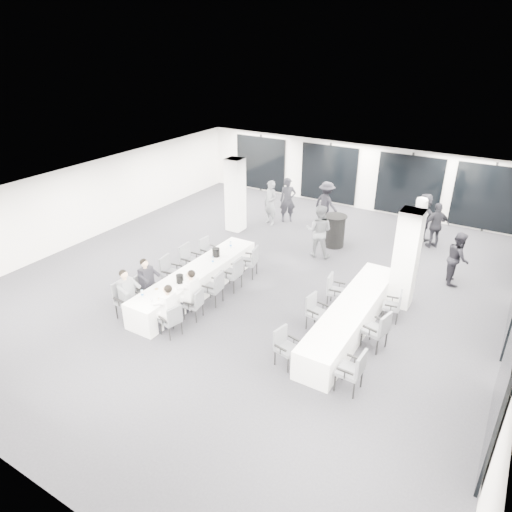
{
  "coord_description": "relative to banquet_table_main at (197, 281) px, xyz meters",
  "views": [
    {
      "loc": [
        6.45,
        -10.58,
        6.87
      ],
      "look_at": [
        0.17,
        -0.2,
        0.98
      ],
      "focal_mm": 32.0,
      "sensor_mm": 36.0,
      "label": 1
    }
  ],
  "objects": [
    {
      "name": "standing_guest_d",
      "position": [
        5.26,
        6.91,
        0.57
      ],
      "size": [
        1.24,
        1.2,
        1.88
      ],
      "primitive_type": "imported",
      "rotation": [
        0.0,
        0.0,
        3.86
      ],
      "color": "black",
      "rests_on": "floor"
    },
    {
      "name": "standing_guest_f",
      "position": [
        4.7,
        7.43,
        0.62
      ],
      "size": [
        1.93,
        1.54,
        1.99
      ],
      "primitive_type": "imported",
      "rotation": [
        0.0,
        0.0,
        2.6
      ],
      "color": "black",
      "rests_on": "floor"
    },
    {
      "name": "column_right",
      "position": [
        5.29,
        2.45,
        1.02
      ],
      "size": [
        0.6,
        0.6,
        2.8
      ],
      "primitive_type": "cube",
      "color": "white",
      "rests_on": "floor"
    },
    {
      "name": "chair_side_right_near",
      "position": [
        5.39,
        -1.62,
        0.21
      ],
      "size": [
        0.53,
        0.59,
        1.02
      ],
      "rotation": [
        0.0,
        0.0,
        1.53
      ],
      "color": "#4E5155",
      "rests_on": "floor"
    },
    {
      "name": "standing_guest_c",
      "position": [
        1.05,
        6.99,
        0.61
      ],
      "size": [
        1.42,
        1.05,
        1.96
      ],
      "primitive_type": "imported",
      "rotation": [
        0.0,
        0.0,
        2.79
      ],
      "color": "black",
      "rests_on": "floor"
    },
    {
      "name": "chair_main_left_second",
      "position": [
        -0.83,
        -1.29,
        0.16
      ],
      "size": [
        0.52,
        0.56,
        0.93
      ],
      "rotation": [
        0.0,
        0.0,
        -1.47
      ],
      "color": "#4E5155",
      "rests_on": "floor"
    },
    {
      "name": "standing_guest_b",
      "position": [
        2.02,
        4.11,
        0.66
      ],
      "size": [
        1.09,
        0.77,
        2.08
      ],
      "primitive_type": "imported",
      "rotation": [
        0.0,
        0.0,
        3.31
      ],
      "color": "slate",
      "rests_on": "floor"
    },
    {
      "name": "ice_bucket_far",
      "position": [
        -0.02,
        1.01,
        0.51
      ],
      "size": [
        0.23,
        0.23,
        0.26
      ],
      "primitive_type": "cylinder",
      "color": "black",
      "rests_on": "banquet_table_main"
    },
    {
      "name": "plate_b",
      "position": [
        0.23,
        -1.79,
        0.39
      ],
      "size": [
        0.21,
        0.21,
        0.03
      ],
      "color": "white",
      "rests_on": "banquet_table_main"
    },
    {
      "name": "standing_guest_g",
      "position": [
        -0.83,
        5.83,
        0.63
      ],
      "size": [
        0.89,
        0.81,
        2.02
      ],
      "primitive_type": "imported",
      "rotation": [
        0.0,
        0.0,
        -0.35
      ],
      "color": "slate",
      "rests_on": "floor"
    },
    {
      "name": "chair_main_right_far",
      "position": [
        0.84,
        1.65,
        0.2
      ],
      "size": [
        0.61,
        0.64,
        1.01
      ],
      "rotation": [
        0.0,
        0.0,
        1.8
      ],
      "color": "#4E5155",
      "rests_on": "floor"
    },
    {
      "name": "seated_guest_d",
      "position": [
        0.67,
        -1.14,
        0.44
      ],
      "size": [
        0.5,
        0.38,
        1.44
      ],
      "rotation": [
        0.0,
        0.0,
        1.57
      ],
      "color": "white",
      "rests_on": "floor"
    },
    {
      "name": "water_bottle_b",
      "position": [
        0.18,
        0.57,
        0.48
      ],
      "size": [
        0.06,
        0.06,
        0.2
      ],
      "primitive_type": "cylinder",
      "color": "silver",
      "rests_on": "banquet_table_main"
    },
    {
      "name": "chair_side_right_far",
      "position": [
        5.37,
        1.5,
        0.12
      ],
      "size": [
        0.51,
        0.54,
        0.87
      ],
      "rotation": [
        0.0,
        0.0,
        1.75
      ],
      "color": "#4E5155",
      "rests_on": "floor"
    },
    {
      "name": "chair_main_right_near",
      "position": [
        0.83,
        -2.06,
        0.13
      ],
      "size": [
        0.54,
        0.57,
        0.89
      ],
      "rotation": [
        0.0,
        0.0,
        1.33
      ],
      "color": "#4E5155",
      "rests_on": "floor"
    },
    {
      "name": "standing_guest_a",
      "position": [
        -0.4,
        6.47,
        0.64
      ],
      "size": [
        0.95,
        0.92,
        2.03
      ],
      "primitive_type": "imported",
      "rotation": [
        0.0,
        0.0,
        0.64
      ],
      "color": "black",
      "rests_on": "floor"
    },
    {
      "name": "plate_a",
      "position": [
        -0.2,
        -1.47,
        0.39
      ],
      "size": [
        0.18,
        0.18,
        0.03
      ],
      "color": "white",
      "rests_on": "banquet_table_main"
    },
    {
      "name": "wine_glass",
      "position": [
        0.23,
        -2.11,
        0.52
      ],
      "size": [
        0.07,
        0.07,
        0.19
      ],
      "color": "silver",
      "rests_on": "banquet_table_main"
    },
    {
      "name": "plate_c",
      "position": [
        0.02,
        -0.38,
        0.39
      ],
      "size": [
        0.2,
        0.2,
        0.03
      ],
      "color": "white",
      "rests_on": "banquet_table_main"
    },
    {
      "name": "banquet_table_side",
      "position": [
        4.55,
        0.51,
        0.0
      ],
      "size": [
        0.9,
        5.0,
        0.75
      ],
      "primitive_type": "cube",
      "color": "white",
      "rests_on": "floor"
    },
    {
      "name": "chair_side_left_mid",
      "position": [
        3.72,
        0.12,
        0.16
      ],
      "size": [
        0.54,
        0.58,
        0.94
      ],
      "rotation": [
        0.0,
        0.0,
        -1.71
      ],
      "color": "#4E5155",
      "rests_on": "floor"
    },
    {
      "name": "banquet_table_main",
      "position": [
        0.0,
        0.0,
        0.0
      ],
      "size": [
        0.9,
        5.0,
        0.75
      ],
      "primitive_type": "cube",
      "color": "white",
      "rests_on": "floor"
    },
    {
      "name": "chair_main_left_fourth",
      "position": [
        -0.84,
        0.69,
        0.22
      ],
      "size": [
        0.55,
        0.61,
        1.04
      ],
      "rotation": [
        0.0,
        0.0,
        -1.52
      ],
      "color": "#4E5155",
      "rests_on": "floor"
    },
    {
      "name": "chair_side_right_mid",
      "position": [
        5.39,
        0.08,
        0.21
      ],
      "size": [
        0.62,
        0.65,
        1.02
      ],
      "rotation": [
        0.0,
        0.0,
        1.35
      ],
      "color": "#4E5155",
      "rests_on": "floor"
    },
    {
      "name": "seated_guest_c",
      "position": [
        0.67,
        -2.04,
        0.44
      ],
      "size": [
        0.5,
        0.38,
        1.44
      ],
      "rotation": [
        0.0,
        0.0,
        1.57
      ],
      "color": "white",
      "rests_on": "floor"
    },
    {
      "name": "seated_guest_b",
      "position": [
        -0.67,
        -1.28,
        0.44
      ],
      "size": [
        0.5,
        0.38,
        1.44
      ],
      "rotation": [
        0.0,
        0.0,
        -1.57
      ],
      "color": "black",
      "rests_on": "floor"
    },
    {
      "name": "chair_side_left_far",
      "position": [
        3.72,
        1.39,
        0.16
      ],
      "size": [
        0.53,
        0.57,
        0.94
      ],
      "rotation": [
        0.0,
        0.0,
        -1.45
      ],
      "color": "#4E5155",
      "rests_on": "floor"
    },
    {
      "name": "standing_guest_h",
      "position": [
        6.37,
        4.55,
        0.56
      ],
      "size": [
        0.78,
        1.02,
        1.87
      ],
      "primitive_type": "imported",
      "rotation": [
        0.0,
        0.0,
        1.86
      ],
      "color": "black",
      "rests_on": "floor"
    },
    {
      "name": "water_bottle_c",
      "position": [
        0.01,
        1.76,
        0.48
      ],
      "size": [
        0.07,
        0.07,
        0.21
      ],
      "primitive_type": "cylinder",
      "color": "silver",
      "rests_on": "banquet_table_main"
    },
    {
      "name": "chair_main_right_mid",
      "position": [
        0.84,
        -0.25,
        0.19
      ],
      "size": [
        0.54,
        0.59,
        0.99
      ],
      "rotation": [
        0.0,
        0.0,
        1.67
      ],
      "color": "#4E5155",
      "rests_on": "floor"
    },
    {
      "name": "water_bottle_a",
      "position": [
        -0.24,
        -1.95,
        0.47
      ],
      "size": [
        0.06,
        0.06,
        0.2
      ],
      "primitive_type": "cylinder",
      "color": "silver",
      "rests_on": "banquet_table_main"
    },
    {
      "name": "chair_main_right_fourth",
      "position": [
        0.84,
        0.69,
        0.21
      ],
      "size": [
        0.52,
        0.59,
        1.02
      ],
      "rotation": [
        0.0,
        0.0,
        1.58
      ],
      "color": "#4E5155",
      "rests_on": "floor"
    },
    {
      "name": "chair_main_left_mid",
      "position": [
        -0.84,
        -0.23,
        0.21
      ],
      "size": [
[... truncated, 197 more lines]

